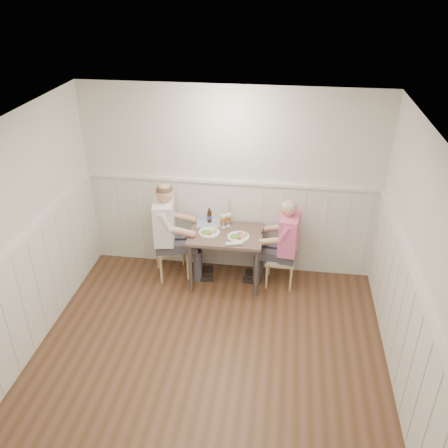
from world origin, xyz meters
name	(u,v)px	position (x,y,z in m)	size (l,w,h in m)	color
ground_plane	(203,381)	(0.00, 0.00, 0.00)	(4.50, 4.50, 0.00)	#4C2F1A
room_shell	(200,260)	(0.00, 0.00, 1.52)	(4.04, 4.54, 2.60)	silver
wainscot	(213,289)	(0.00, 0.69, 0.69)	(4.00, 4.49, 1.34)	silver
dining_table	(226,240)	(-0.01, 1.84, 0.65)	(0.97, 0.70, 0.75)	brown
chair_right	(284,257)	(0.78, 1.88, 0.43)	(0.39, 0.39, 0.79)	tan
chair_left	(167,244)	(-0.82, 1.87, 0.50)	(0.57, 0.57, 0.92)	tan
man_in_pink	(285,250)	(0.78, 1.87, 0.54)	(0.64, 0.44, 1.30)	#3F3F47
diner_cream	(169,239)	(-0.79, 1.82, 0.60)	(0.72, 0.51, 1.44)	#3F3F47
plate_man	(238,236)	(0.16, 1.75, 0.77)	(0.29, 0.29, 0.07)	white
plate_diner	(208,232)	(-0.24, 1.81, 0.77)	(0.28, 0.28, 0.07)	white
beer_glass_a	(228,218)	(0.00, 2.04, 0.87)	(0.07, 0.07, 0.18)	silver
beer_glass_b	(224,219)	(-0.06, 1.99, 0.88)	(0.08, 0.08, 0.19)	silver
beer_bottle	(209,216)	(-0.27, 2.11, 0.85)	(0.06, 0.06, 0.22)	black
rolled_napkin	(234,244)	(0.13, 1.56, 0.77)	(0.22, 0.10, 0.05)	white
grass_vase	(228,212)	(-0.03, 2.15, 0.91)	(0.04, 0.04, 0.36)	silver
gingham_mat	(208,223)	(-0.29, 2.09, 0.75)	(0.36, 0.30, 0.01)	#465E9D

